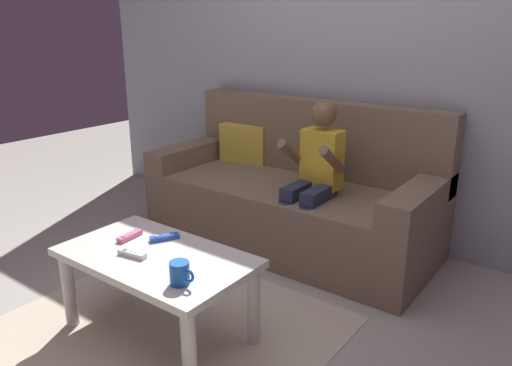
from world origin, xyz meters
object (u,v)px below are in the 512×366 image
Objects in this scene: game_remote_white_near_edge at (132,254)px; person_seated_on_couch at (314,174)px; couch at (293,197)px; game_remote_pink_center at (130,236)px; coffee_table at (157,268)px; coffee_mug at (180,273)px; game_remote_blue_far_corner at (165,237)px.

person_seated_on_couch is at bearing 77.52° from game_remote_white_near_edge.
couch is 1.24m from game_remote_pink_center.
game_remote_pink_center reaches higher than coffee_table.
coffee_mug is at bearing -85.56° from person_seated_on_couch.
game_remote_white_near_edge is (-0.26, -1.15, -0.14)m from person_seated_on_couch.
game_remote_blue_far_corner is (0.15, 0.09, 0.00)m from game_remote_pink_center.
coffee_table is 0.17m from game_remote_blue_far_corner.
game_remote_white_near_edge is at bearing -102.48° from person_seated_on_couch.
game_remote_pink_center and game_remote_blue_far_corner have the same top height.
game_remote_pink_center is at bearing 161.81° from coffee_mug.
coffee_mug is (0.28, -0.12, 0.12)m from coffee_table.
coffee_mug reaches higher than coffee_table.
game_remote_white_near_edge is at bearing 172.30° from coffee_mug.
person_seated_on_couch reaches higher than coffee_table.
person_seated_on_couch is 0.99m from game_remote_blue_far_corner.
game_remote_blue_far_corner is at bearing 121.42° from coffee_table.
game_remote_white_near_edge is 0.20m from game_remote_pink_center.
game_remote_pink_center is (-0.23, 0.04, 0.08)m from coffee_table.
person_seated_on_couch is 7.07× the size of game_remote_blue_far_corner.
couch reaches higher than game_remote_pink_center.
couch is at bearing 89.50° from game_remote_blue_far_corner.
game_remote_white_near_edge and game_remote_pink_center have the same top height.
person_seated_on_couch is at bearing 94.44° from coffee_mug.
game_remote_blue_far_corner is at bearing -90.50° from couch.
couch is 13.01× the size of game_remote_pink_center.
game_remote_white_near_edge is at bearing -130.76° from coffee_table.
coffee_mug is (0.36, -0.26, 0.04)m from game_remote_blue_far_corner.
game_remote_pink_center is 0.17m from game_remote_blue_far_corner.
game_remote_blue_far_corner is at bearing 144.71° from coffee_mug.
game_remote_white_near_edge reaches higher than coffee_table.
couch is 13.37× the size of game_remote_blue_far_corner.
couch is at bearing 93.18° from coffee_table.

